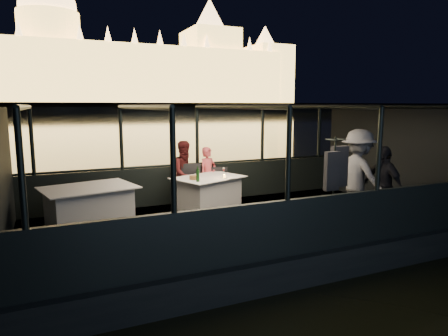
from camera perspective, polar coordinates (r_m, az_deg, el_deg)
name	(u,v)px	position (r m, az deg, el deg)	size (l,w,h in m)	color
river_water	(64,120)	(87.15, -21.86, 6.39)	(500.00, 500.00, 0.00)	black
boat_hull	(232,246)	(8.27, 1.14, -11.06)	(8.60, 4.40, 1.00)	black
boat_deck	(232,223)	(8.12, 1.15, -7.88)	(8.00, 4.00, 0.04)	black
gunwale_port	(198,183)	(9.81, -3.79, -2.14)	(8.00, 0.08, 0.90)	black
gunwale_starboard	(287,228)	(6.31, 8.96, -8.49)	(8.00, 0.08, 0.90)	black
cabin_glass_port	(197,136)	(9.65, -3.86, 4.57)	(8.00, 0.02, 1.40)	#99B2B2
cabin_glass_starboard	(289,154)	(6.07, 9.22, 1.93)	(8.00, 0.02, 1.40)	#99B2B2
cabin_roof_glass	(232,107)	(7.78, 1.21, 8.71)	(8.00, 4.00, 0.02)	#99B2B2
end_wall_fore	(2,181)	(7.18, -29.16, -1.66)	(0.02, 4.00, 2.30)	black
end_wall_aft	(385,156)	(10.21, 21.97, 1.64)	(0.02, 4.00, 2.30)	black
canopy_ribs	(232,166)	(7.87, 1.18, 0.31)	(8.00, 4.00, 2.30)	black
embankment	(53,109)	(217.08, -23.25, 7.69)	(400.00, 140.00, 6.00)	#423D33
parliament_building	(50,41)	(183.95, -23.63, 16.34)	(220.00, 32.00, 60.00)	#F2D18C
dining_table_central	(208,194)	(8.90, -2.24, -3.70)	(1.45, 1.05, 0.77)	silver
dining_table_aft	(90,212)	(7.83, -18.64, -5.93)	(1.61, 1.17, 0.85)	white
chair_port_left	(194,188)	(9.23, -4.31, -2.84)	(0.46, 0.46, 0.98)	black
chair_port_right	(222,185)	(9.49, -0.26, -2.50)	(0.40, 0.40, 0.85)	black
coat_stand	(334,186)	(7.45, 15.38, -2.45)	(0.49, 0.40, 1.78)	black
person_woman_coral	(208,172)	(9.58, -2.30, -0.57)	(0.49, 0.32, 1.35)	#CA494F
person_man_maroon	(186,174)	(9.39, -5.50, -0.80)	(0.73, 0.57, 1.52)	#411213
passenger_stripe	(358,179)	(8.50, 18.58, -1.57)	(1.21, 0.68, 1.87)	silver
passenger_dark	(383,183)	(8.31, 21.71, -1.96)	(0.92, 0.39, 1.57)	black
wine_bottle	(198,174)	(8.28, -3.77, -0.92)	(0.07, 0.07, 0.32)	#173D16
bread_basket	(194,177)	(8.56, -4.27, -1.35)	(0.21, 0.21, 0.08)	brown
amber_candle	(224,176)	(8.67, 0.05, -1.20)	(0.05, 0.05, 0.08)	#F8AD3E
plate_near	(229,178)	(8.66, 0.73, -1.43)	(0.23, 0.23, 0.01)	silver
plate_far	(196,178)	(8.72, -3.99, -1.37)	(0.26, 0.26, 0.02)	white
wine_glass_white	(198,177)	(8.30, -3.70, -1.29)	(0.06, 0.06, 0.19)	silver
wine_glass_red	(224,172)	(8.90, -0.05, -0.58)	(0.06, 0.06, 0.19)	white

